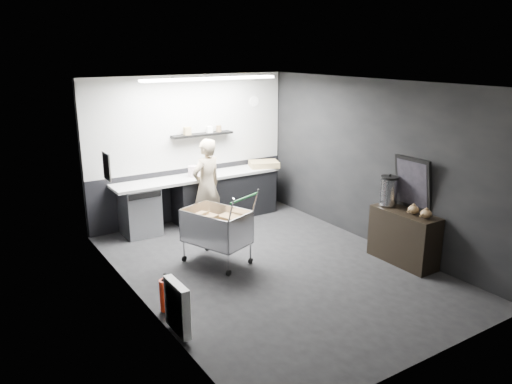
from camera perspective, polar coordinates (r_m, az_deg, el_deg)
floor at (r=7.54m, az=1.97°, el=-8.64°), size 5.50×5.50×0.00m
ceiling at (r=6.86m, az=2.19°, el=12.31°), size 5.50×5.50×0.00m
wall_back at (r=9.41m, az=-7.56°, el=4.93°), size 5.50×0.00×5.50m
wall_front at (r=5.18m, az=19.78°, el=-5.30°), size 5.50×0.00×5.50m
wall_left at (r=6.20m, az=-13.30°, el=-1.26°), size 0.00×5.50×5.50m
wall_right at (r=8.35m, az=13.43°, el=3.20°), size 0.00×5.50×5.50m
kitchen_wall_panel at (r=9.31m, az=-7.62°, el=7.93°), size 3.95×0.02×1.70m
dado_panel at (r=9.59m, az=-7.32°, el=-0.08°), size 3.95×0.02×1.00m
floating_shelf at (r=9.33m, az=-6.16°, el=6.57°), size 1.20×0.22×0.04m
wall_clock at (r=9.93m, az=-0.24°, el=10.32°), size 0.20×0.03×0.20m
poster at (r=7.35m, az=-16.72°, el=2.83°), size 0.02×0.30×0.40m
poster_red_band at (r=7.34m, az=-16.72°, el=3.36°), size 0.02×0.22×0.10m
radiator at (r=5.83m, az=-8.99°, el=-12.87°), size 0.10×0.50×0.60m
ceiling_strip at (r=8.44m, az=-5.20°, el=12.77°), size 2.40×0.20×0.04m
prep_counter at (r=9.39m, az=-5.75°, el=-0.65°), size 3.20×0.61×0.90m
person at (r=8.82m, az=-5.65°, el=0.76°), size 0.69×0.54×1.66m
shopping_cart at (r=7.52m, az=-4.57°, el=-4.25°), size 0.96×1.24×1.14m
sideboard at (r=7.88m, az=16.49°, el=-4.13°), size 0.46×1.08×1.62m
fire_extinguisher at (r=6.36m, az=-10.28°, el=-11.40°), size 0.15×0.15×0.50m
cardboard_box at (r=9.84m, az=0.90°, el=3.22°), size 0.67×0.60×0.11m
pink_tub at (r=9.15m, az=-7.15°, el=2.36°), size 0.20×0.20×0.20m
white_container at (r=9.22m, az=-5.61°, el=2.43°), size 0.20×0.17×0.17m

